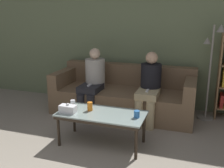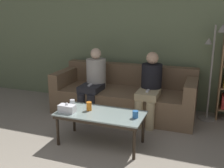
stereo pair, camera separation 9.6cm
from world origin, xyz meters
name	(u,v)px [view 2 (the right image)]	position (x,y,z in m)	size (l,w,h in m)	color
wall_back	(134,36)	(0.00, 3.49, 1.30)	(12.00, 0.06, 2.60)	#707F5B
couch	(124,96)	(0.00, 2.95, 0.30)	(2.43, 0.94, 0.82)	brown
coffee_table	(101,116)	(0.05, 1.72, 0.41)	(1.16, 0.56, 0.45)	#8C9E99
cup_near_left	(72,103)	(-0.41, 1.80, 0.50)	(0.07, 0.07, 0.10)	silver
cup_near_right	(135,114)	(0.53, 1.71, 0.50)	(0.07, 0.07, 0.09)	#3372BF
cup_far_center	(89,106)	(-0.13, 1.75, 0.51)	(0.07, 0.07, 0.12)	orange
tissue_box	(67,108)	(-0.38, 1.59, 0.50)	(0.22, 0.12, 0.13)	white
standing_lamp	(213,63)	(1.41, 3.12, 0.95)	(0.31, 0.26, 1.56)	gray
seated_person_left_end	(94,79)	(-0.49, 2.74, 0.61)	(0.34, 0.67, 1.14)	#28282D
seated_person_mid_left	(150,85)	(0.49, 2.73, 0.61)	(0.33, 0.69, 1.13)	tan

